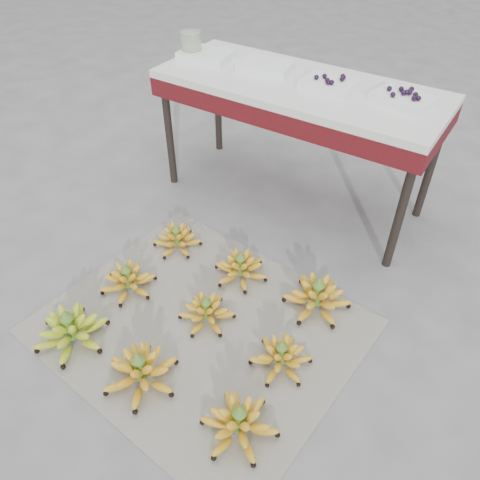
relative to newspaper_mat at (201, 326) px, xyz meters
The scene contains 17 objects.
ground 0.05m from the newspaper_mat, 139.38° to the left, with size 60.00×60.00×0.00m, color #5D5D5F.
newspaper_mat is the anchor object (origin of this frame).
bunch_front_left 0.53m from the newspaper_mat, 138.95° to the right, with size 0.39×0.39×0.18m.
bunch_front_center 0.34m from the newspaper_mat, 94.77° to the right, with size 0.30×0.30×0.18m.
bunch_front_right 0.50m from the newspaper_mat, 37.19° to the right, with size 0.31×0.31×0.17m.
bunch_mid_left 0.41m from the newspaper_mat, behind, with size 0.33×0.33×0.15m.
bunch_mid_center 0.07m from the newspaper_mat, 87.06° to the left, with size 0.29×0.29×0.14m.
bunch_mid_right 0.38m from the newspaper_mat, ahead, with size 0.30×0.30×0.15m.
bunch_back_left 0.53m from the newspaper_mat, 139.44° to the left, with size 0.31×0.31×0.14m.
bunch_back_center 0.35m from the newspaper_mat, 93.46° to the left, with size 0.29×0.29×0.15m.
bunch_back_right 0.52m from the newspaper_mat, 45.68° to the left, with size 0.37×0.37×0.18m.
vendor_table 1.22m from the newspaper_mat, 97.53° to the left, with size 1.43×0.57×0.69m.
tray_far_left 1.44m from the newspaper_mat, 123.76° to the left, with size 0.29×0.23×0.04m.
tray_left 1.34m from the newspaper_mat, 107.94° to the left, with size 0.29×0.23×0.04m.
tray_right 1.27m from the newspaper_mat, 89.27° to the left, with size 0.25×0.18×0.06m.
tray_far_right 1.34m from the newspaper_mat, 71.58° to the left, with size 0.28×0.23×0.06m.
glass_jar 1.48m from the newspaper_mat, 127.23° to the left, with size 0.11×0.11×0.13m, color beige.
Camera 1 is at (0.88, -1.01, 1.59)m, focal length 35.00 mm.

